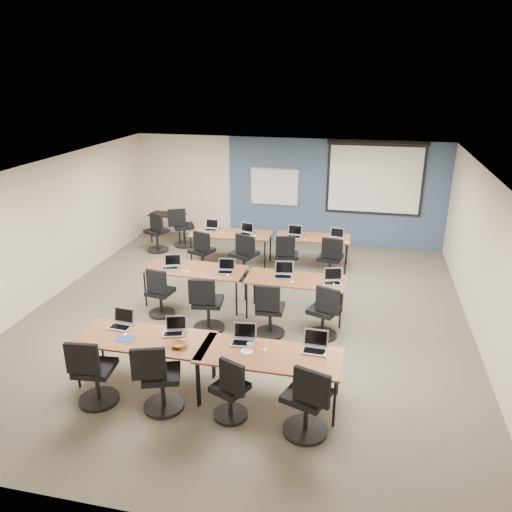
% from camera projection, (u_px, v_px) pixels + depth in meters
% --- Properties ---
extents(floor, '(8.00, 9.00, 0.02)m').
position_uv_depth(floor, '(246.00, 316.00, 9.25)').
color(floor, '#6B6354').
rests_on(floor, ground).
extents(ceiling, '(8.00, 9.00, 0.02)m').
position_uv_depth(ceiling, '(244.00, 172.00, 8.30)').
color(ceiling, white).
rests_on(ceiling, ground).
extents(wall_back, '(8.00, 0.04, 2.70)m').
position_uv_depth(wall_back, '(286.00, 191.00, 12.89)').
color(wall_back, beige).
rests_on(wall_back, ground).
extents(wall_front, '(8.00, 0.04, 2.70)m').
position_uv_depth(wall_front, '(131.00, 406.00, 4.67)').
color(wall_front, beige).
rests_on(wall_front, ground).
extents(wall_left, '(0.04, 9.00, 2.70)m').
position_uv_depth(wall_left, '(43.00, 233.00, 9.59)').
color(wall_left, beige).
rests_on(wall_left, ground).
extents(wall_right, '(0.04, 9.00, 2.70)m').
position_uv_depth(wall_right, '(488.00, 266.00, 7.96)').
color(wall_right, beige).
rests_on(wall_right, ground).
extents(blue_accent_panel, '(5.50, 0.04, 2.70)m').
position_uv_depth(blue_accent_panel, '(335.00, 193.00, 12.61)').
color(blue_accent_panel, '#3D5977').
rests_on(blue_accent_panel, wall_back).
extents(whiteboard, '(1.28, 0.03, 0.98)m').
position_uv_depth(whiteboard, '(274.00, 187.00, 12.85)').
color(whiteboard, '#ABB5C1').
rests_on(whiteboard, wall_back).
extents(projector_screen, '(2.40, 0.10, 1.82)m').
position_uv_depth(projector_screen, '(375.00, 175.00, 12.17)').
color(projector_screen, black).
rests_on(projector_screen, wall_back).
extents(training_table_front_left, '(1.94, 0.81, 0.73)m').
position_uv_depth(training_table_front_left, '(145.00, 340.00, 7.09)').
color(training_table_front_left, '#925D3A').
rests_on(training_table_front_left, floor).
extents(training_table_front_right, '(1.94, 0.81, 0.73)m').
position_uv_depth(training_table_front_right, '(269.00, 357.00, 6.67)').
color(training_table_front_right, brown).
rests_on(training_table_front_right, floor).
extents(training_table_mid_left, '(1.92, 0.80, 0.73)m').
position_uv_depth(training_table_mid_left, '(195.00, 270.00, 9.54)').
color(training_table_mid_left, '#98632E').
rests_on(training_table_mid_left, floor).
extents(training_table_mid_right, '(1.81, 0.75, 0.73)m').
position_uv_depth(training_table_mid_right, '(296.00, 281.00, 9.07)').
color(training_table_mid_right, '#A66F2E').
rests_on(training_table_mid_right, floor).
extents(training_table_back_left, '(1.87, 0.78, 0.73)m').
position_uv_depth(training_table_back_left, '(231.00, 235.00, 11.58)').
color(training_table_back_left, brown).
rests_on(training_table_back_left, floor).
extents(training_table_back_right, '(1.68, 0.70, 0.73)m').
position_uv_depth(training_table_back_right, '(313.00, 239.00, 11.33)').
color(training_table_back_right, olive).
rests_on(training_table_back_right, floor).
extents(laptop_0, '(0.33, 0.28, 0.25)m').
position_uv_depth(laptop_0, '(122.00, 322.00, 7.38)').
color(laptop_0, '#B6B5C1').
rests_on(laptop_0, training_table_front_left).
extents(mouse_0, '(0.07, 0.10, 0.03)m').
position_uv_depth(mouse_0, '(125.00, 335.00, 7.14)').
color(mouse_0, white).
rests_on(mouse_0, training_table_front_left).
extents(task_chair_0, '(0.55, 0.55, 1.03)m').
position_uv_depth(task_chair_0, '(94.00, 377.00, 6.70)').
color(task_chair_0, black).
rests_on(task_chair_0, floor).
extents(laptop_1, '(0.30, 0.26, 0.23)m').
position_uv_depth(laptop_1, '(174.00, 329.00, 7.19)').
color(laptop_1, '#ABABAB').
rests_on(laptop_1, training_table_front_left).
extents(mouse_1, '(0.07, 0.10, 0.03)m').
position_uv_depth(mouse_1, '(183.00, 340.00, 6.99)').
color(mouse_1, white).
rests_on(mouse_1, training_table_front_left).
extents(task_chair_1, '(0.57, 0.55, 1.03)m').
position_uv_depth(task_chair_1, '(159.00, 383.00, 6.58)').
color(task_chair_1, black).
rests_on(task_chair_1, floor).
extents(laptop_2, '(0.33, 0.28, 0.25)m').
position_uv_depth(laptop_2, '(244.00, 338.00, 6.95)').
color(laptop_2, '#AFAFB2').
rests_on(laptop_2, training_table_front_right).
extents(mouse_2, '(0.07, 0.10, 0.03)m').
position_uv_depth(mouse_2, '(265.00, 350.00, 6.75)').
color(mouse_2, white).
rests_on(mouse_2, training_table_front_right).
extents(task_chair_2, '(0.49, 0.46, 0.95)m').
position_uv_depth(task_chair_2, '(231.00, 394.00, 6.42)').
color(task_chair_2, black).
rests_on(task_chair_2, floor).
extents(laptop_3, '(0.34, 0.29, 0.26)m').
position_uv_depth(laptop_3, '(315.00, 346.00, 6.75)').
color(laptop_3, '#BDBDBD').
rests_on(laptop_3, training_table_front_right).
extents(mouse_3, '(0.07, 0.10, 0.03)m').
position_uv_depth(mouse_3, '(324.00, 355.00, 6.63)').
color(mouse_3, white).
rests_on(mouse_3, training_table_front_right).
extents(task_chair_3, '(0.60, 0.57, 1.05)m').
position_uv_depth(task_chair_3, '(307.00, 406.00, 6.11)').
color(task_chair_3, black).
rests_on(task_chair_3, floor).
extents(laptop_4, '(0.32, 0.27, 0.24)m').
position_uv_depth(laptop_4, '(171.00, 265.00, 9.55)').
color(laptop_4, silver).
rests_on(laptop_4, training_table_mid_left).
extents(mouse_4, '(0.09, 0.11, 0.04)m').
position_uv_depth(mouse_4, '(187.00, 272.00, 9.34)').
color(mouse_4, white).
rests_on(mouse_4, training_table_mid_left).
extents(task_chair_4, '(0.48, 0.48, 0.97)m').
position_uv_depth(task_chair_4, '(160.00, 296.00, 9.14)').
color(task_chair_4, black).
rests_on(task_chair_4, floor).
extents(laptop_5, '(0.31, 0.26, 0.24)m').
position_uv_depth(laptop_5, '(226.00, 269.00, 9.35)').
color(laptop_5, silver).
rests_on(laptop_5, training_table_mid_left).
extents(mouse_5, '(0.07, 0.10, 0.03)m').
position_uv_depth(mouse_5, '(228.00, 275.00, 9.20)').
color(mouse_5, white).
rests_on(mouse_5, training_table_mid_left).
extents(task_chair_5, '(0.56, 0.56, 1.03)m').
position_uv_depth(task_chair_5, '(207.00, 308.00, 8.61)').
color(task_chair_5, black).
rests_on(task_chair_5, floor).
extents(laptop_6, '(0.34, 0.29, 0.26)m').
position_uv_depth(laptop_6, '(284.00, 273.00, 9.15)').
color(laptop_6, '#B5B5BE').
rests_on(laptop_6, training_table_mid_right).
extents(mouse_6, '(0.06, 0.09, 0.03)m').
position_uv_depth(mouse_6, '(292.00, 282.00, 8.90)').
color(mouse_6, white).
rests_on(mouse_6, training_table_mid_right).
extents(task_chair_6, '(0.51, 0.51, 0.99)m').
position_uv_depth(task_chair_6, '(269.00, 314.00, 8.45)').
color(task_chair_6, black).
rests_on(task_chair_6, floor).
extents(laptop_7, '(0.33, 0.28, 0.25)m').
position_uv_depth(laptop_7, '(333.00, 279.00, 8.88)').
color(laptop_7, '#ADADB9').
rests_on(laptop_7, training_table_mid_right).
extents(mouse_7, '(0.08, 0.11, 0.03)m').
position_uv_depth(mouse_7, '(334.00, 284.00, 8.80)').
color(mouse_7, white).
rests_on(mouse_7, training_table_mid_right).
extents(task_chair_7, '(0.53, 0.51, 0.99)m').
position_uv_depth(task_chair_7, '(324.00, 316.00, 8.39)').
color(task_chair_7, black).
rests_on(task_chair_7, floor).
extents(laptop_8, '(0.31, 0.27, 0.24)m').
position_uv_depth(laptop_8, '(211.00, 227.00, 11.79)').
color(laptop_8, '#B3B3BD').
rests_on(laptop_8, training_table_back_left).
extents(mouse_8, '(0.06, 0.10, 0.03)m').
position_uv_depth(mouse_8, '(223.00, 233.00, 11.57)').
color(mouse_8, white).
rests_on(mouse_8, training_table_back_left).
extents(task_chair_8, '(0.55, 0.52, 1.00)m').
position_uv_depth(task_chair_8, '(202.00, 255.00, 11.11)').
color(task_chair_8, black).
rests_on(task_chair_8, floor).
extents(laptop_9, '(0.32, 0.27, 0.24)m').
position_uv_depth(laptop_9, '(246.00, 231.00, 11.51)').
color(laptop_9, silver).
rests_on(laptop_9, training_table_back_left).
extents(mouse_9, '(0.06, 0.10, 0.04)m').
position_uv_depth(mouse_9, '(255.00, 236.00, 11.32)').
color(mouse_9, white).
rests_on(mouse_9, training_table_back_left).
extents(task_chair_9, '(0.60, 0.58, 1.05)m').
position_uv_depth(task_chair_9, '(244.00, 260.00, 10.78)').
color(task_chair_9, black).
rests_on(task_chair_9, floor).
extents(laptop_10, '(0.33, 0.28, 0.25)m').
position_uv_depth(laptop_10, '(294.00, 234.00, 11.32)').
color(laptop_10, silver).
rests_on(laptop_10, training_table_back_right).
extents(mouse_10, '(0.07, 0.10, 0.03)m').
position_uv_depth(mouse_10, '(305.00, 240.00, 11.08)').
color(mouse_10, white).
rests_on(mouse_10, training_table_back_right).
extents(task_chair_10, '(0.51, 0.51, 0.99)m').
position_uv_depth(task_chair_10, '(287.00, 260.00, 10.86)').
color(task_chair_10, black).
rests_on(task_chair_10, floor).
extents(laptop_11, '(0.31, 0.27, 0.24)m').
position_uv_depth(laptop_11, '(337.00, 237.00, 11.14)').
color(laptop_11, silver).
rests_on(laptop_11, training_table_back_right).
extents(mouse_11, '(0.07, 0.11, 0.04)m').
position_uv_depth(mouse_11, '(347.00, 243.00, 10.91)').
color(mouse_11, white).
rests_on(mouse_11, training_table_back_right).
extents(task_chair_11, '(0.54, 0.54, 1.02)m').
position_uv_depth(task_chair_11, '(330.00, 263.00, 10.66)').
color(task_chair_11, black).
rests_on(task_chair_11, floor).
extents(blue_mousepad, '(0.28, 0.24, 0.01)m').
position_uv_depth(blue_mousepad, '(126.00, 338.00, 7.06)').
color(blue_mousepad, '#204695').
rests_on(blue_mousepad, training_table_front_left).
extents(snack_bowl, '(0.22, 0.22, 0.05)m').
position_uv_depth(snack_bowl, '(178.00, 345.00, 6.85)').
color(snack_bowl, olive).
rests_on(snack_bowl, training_table_front_left).
extents(snack_plate, '(0.18, 0.18, 0.01)m').
position_uv_depth(snack_plate, '(247.00, 351.00, 6.73)').
color(snack_plate, white).
rests_on(snack_plate, training_table_front_right).
extents(coffee_cup, '(0.09, 0.09, 0.07)m').
position_uv_depth(coffee_cup, '(250.00, 346.00, 6.77)').
color(coffee_cup, white).
rests_on(coffee_cup, snack_plate).
extents(utility_table, '(0.91, 0.50, 0.75)m').
position_uv_depth(utility_table, '(167.00, 217.00, 13.06)').
color(utility_table, black).
rests_on(utility_table, floor).
extents(spare_chair_a, '(0.60, 0.55, 1.03)m').
position_uv_depth(spare_chair_a, '(183.00, 230.00, 12.76)').
color(spare_chair_a, black).
rests_on(spare_chair_a, floor).
extents(spare_chair_b, '(0.59, 0.54, 1.02)m').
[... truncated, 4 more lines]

